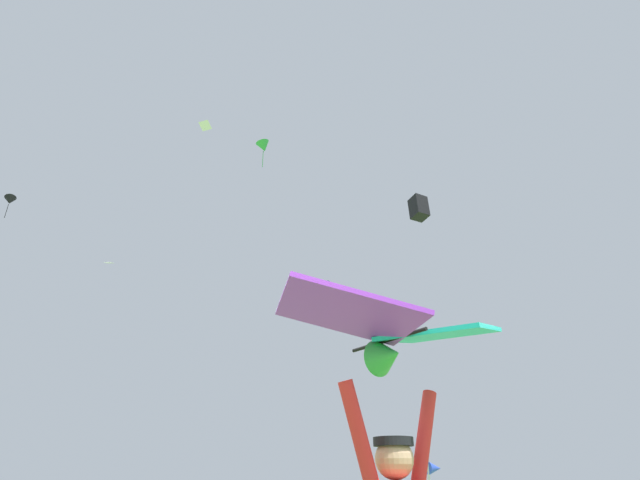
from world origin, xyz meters
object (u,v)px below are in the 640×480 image
distant_kite_black_high_right (10,201)px  distant_kite_blue_overhead_distant (328,283)px  distant_kite_black_low_right (419,208)px  distant_kite_white_mid_right (205,126)px  distant_kite_green_high_left (264,147)px  distant_kite_white_mid_left (109,262)px  marker_flag (434,475)px  held_stunt_kite (395,332)px

distant_kite_black_high_right → distant_kite_blue_overhead_distant: bearing=1.7°
distant_kite_black_high_right → distant_kite_blue_overhead_distant: (22.07, 0.66, -2.36)m
distant_kite_black_low_right → distant_kite_white_mid_right: bearing=147.0°
distant_kite_green_high_left → distant_kite_white_mid_right: bearing=176.3°
distant_kite_white_mid_left → distant_kite_green_high_left: 14.54m
distant_kite_black_high_right → marker_flag: distant_kite_black_high_right is taller
distant_kite_black_high_right → distant_kite_white_mid_right: size_ratio=2.25×
distant_kite_black_high_right → distant_kite_blue_overhead_distant: size_ratio=1.57×
held_stunt_kite → distant_kite_black_high_right: bearing=109.2°
held_stunt_kite → distant_kite_white_mid_left: bearing=97.0°
distant_kite_blue_overhead_distant → distant_kite_black_low_right: size_ratio=0.82×
distant_kite_green_high_left → distant_kite_white_mid_right: distant_kite_white_mid_right is taller
distant_kite_black_high_right → distant_kite_white_mid_right: distant_kite_white_mid_right is taller
held_stunt_kite → distant_kite_green_high_left: bearing=79.4°
distant_kite_black_high_right → distant_kite_white_mid_right: 13.44m
distant_kite_green_high_left → distant_kite_white_mid_left: bearing=128.2°
held_stunt_kite → marker_flag: size_ratio=1.02×
distant_kite_blue_overhead_distant → distant_kite_green_high_left: size_ratio=0.52×
marker_flag → distant_kite_blue_overhead_distant: bearing=72.9°
distant_kite_blue_overhead_distant → distant_kite_green_high_left: 12.01m
distant_kite_blue_overhead_distant → distant_kite_black_low_right: 14.31m
marker_flag → distant_kite_green_high_left: bearing=90.0°
distant_kite_blue_overhead_distant → held_stunt_kite: bearing=-111.0°
distant_kite_white_mid_right → marker_flag: size_ratio=0.42×
held_stunt_kite → marker_flag: (4.28, 6.40, -0.72)m
marker_flag → distant_kite_white_mid_right: bearing=102.7°
distant_kite_white_mid_right → marker_flag: (3.75, -16.72, -20.12)m
distant_kite_black_high_right → distant_kite_black_low_right: (21.48, -13.59, -3.46)m
distant_kite_white_mid_left → distant_kite_blue_overhead_distant: (15.84, -3.09, -0.54)m
distant_kite_black_high_right → distant_kite_black_low_right: 25.66m
distant_kite_blue_overhead_distant → distant_kite_green_high_left: bearing=-134.1°
distant_kite_black_high_right → distant_kite_white_mid_left: bearing=31.0°
distant_kite_black_high_right → marker_flag: (14.66, -23.45, -16.07)m
distant_kite_blue_overhead_distant → distant_kite_white_mid_right: size_ratio=1.44×
distant_kite_white_mid_left → distant_kite_green_high_left: bearing=-51.8°
held_stunt_kite → distant_kite_blue_overhead_distant: bearing=69.0°
distant_kite_blue_overhead_distant → marker_flag: bearing=-107.1°
distant_kite_white_mid_right → marker_flag: bearing=-77.3°
distant_kite_black_high_right → distant_kite_green_high_left: distant_kite_green_high_left is taller
distant_kite_black_low_right → marker_flag: distant_kite_black_low_right is taller
distant_kite_black_low_right → marker_flag: 17.40m
distant_kite_white_mid_left → distant_kite_blue_overhead_distant: 16.14m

